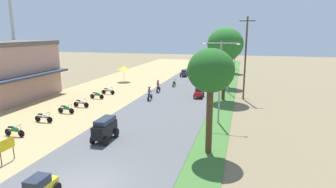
# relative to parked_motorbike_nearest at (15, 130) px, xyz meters

# --- Properties ---
(ground_plane) EXTENTS (180.00, 180.00, 0.00)m
(ground_plane) POSITION_rel_parked_motorbike_nearest_xyz_m (9.13, -5.17, -0.55)
(ground_plane) COLOR #7A6B4C
(road_strip) EXTENTS (9.00, 140.00, 0.08)m
(road_strip) POSITION_rel_parked_motorbike_nearest_xyz_m (9.13, -5.17, -0.51)
(road_strip) COLOR #565659
(road_strip) RESTS_ON ground
(shophouse_near) EXTENTS (9.23, 11.58, 6.90)m
(shophouse_near) POSITION_rel_parked_motorbike_nearest_xyz_m (-10.85, 10.32, 2.91)
(shophouse_near) COLOR tan
(shophouse_near) RESTS_ON ground
(parked_motorbike_nearest) EXTENTS (1.80, 0.54, 0.94)m
(parked_motorbike_nearest) POSITION_rel_parked_motorbike_nearest_xyz_m (0.00, 0.00, 0.00)
(parked_motorbike_nearest) COLOR black
(parked_motorbike_nearest) RESTS_ON dirt_shoulder
(parked_motorbike_second) EXTENTS (1.80, 0.54, 0.94)m
(parked_motorbike_second) POSITION_rel_parked_motorbike_nearest_xyz_m (-0.17, 3.61, 0.00)
(parked_motorbike_second) COLOR black
(parked_motorbike_second) RESTS_ON dirt_shoulder
(parked_motorbike_third) EXTENTS (1.80, 0.54, 0.94)m
(parked_motorbike_third) POSITION_rel_parked_motorbike_nearest_xyz_m (0.08, 6.63, 0.00)
(parked_motorbike_third) COLOR black
(parked_motorbike_third) RESTS_ON dirt_shoulder
(parked_motorbike_fourth) EXTENTS (1.80, 0.54, 0.94)m
(parked_motorbike_fourth) POSITION_rel_parked_motorbike_nearest_xyz_m (0.25, 9.12, 0.00)
(parked_motorbike_fourth) COLOR black
(parked_motorbike_fourth) RESTS_ON dirt_shoulder
(parked_motorbike_fifth) EXTENTS (1.80, 0.54, 0.94)m
(parked_motorbike_fifth) POSITION_rel_parked_motorbike_nearest_xyz_m (-0.05, 13.13, 0.00)
(parked_motorbike_fifth) COLOR black
(parked_motorbike_fifth) RESTS_ON dirt_shoulder
(parked_motorbike_sixth) EXTENTS (1.80, 0.54, 0.94)m
(parked_motorbike_sixth) POSITION_rel_parked_motorbike_nearest_xyz_m (0.11, 15.81, 0.00)
(parked_motorbike_sixth) COLOR black
(parked_motorbike_sixth) RESTS_ON dirt_shoulder
(street_signboard) EXTENTS (0.06, 1.30, 1.50)m
(street_signboard) POSITION_rel_parked_motorbike_nearest_xyz_m (2.99, -3.85, 0.55)
(street_signboard) COLOR #262628
(street_signboard) RESTS_ON dirt_shoulder
(vendor_umbrella) EXTENTS (2.20, 2.20, 2.52)m
(vendor_umbrella) POSITION_rel_parked_motorbike_nearest_xyz_m (-1.73, 25.25, 1.75)
(vendor_umbrella) COLOR #99999E
(vendor_umbrella) RESTS_ON dirt_shoulder
(median_tree_nearest) EXTENTS (3.01, 3.01, 6.94)m
(median_tree_nearest) POSITION_rel_parked_motorbike_nearest_xyz_m (14.85, 0.84, 4.94)
(median_tree_nearest) COLOR #4C351E
(median_tree_nearest) RESTS_ON median_strip
(median_tree_second) EXTENTS (4.11, 4.11, 8.43)m
(median_tree_second) POSITION_rel_parked_motorbike_nearest_xyz_m (14.69, 16.61, 6.00)
(median_tree_second) COLOR #4C351E
(median_tree_second) RESTS_ON median_strip
(median_tree_third) EXTENTS (3.08, 3.08, 7.31)m
(median_tree_third) POSITION_rel_parked_motorbike_nearest_xyz_m (14.72, 25.02, 5.01)
(median_tree_third) COLOR #4C351E
(median_tree_third) RESTS_ON median_strip
(median_tree_fourth) EXTENTS (3.18, 3.18, 7.72)m
(median_tree_fourth) POSITION_rel_parked_motorbike_nearest_xyz_m (14.53, 40.79, 5.34)
(median_tree_fourth) COLOR #4C351E
(median_tree_fourth) RESTS_ON median_strip
(streetlamp_near) EXTENTS (3.16, 0.20, 7.13)m
(streetlamp_near) POSITION_rel_parked_motorbike_nearest_xyz_m (14.93, 7.47, 3.66)
(streetlamp_near) COLOR gray
(streetlamp_near) RESTS_ON median_strip
(streetlamp_mid) EXTENTS (3.16, 0.20, 7.58)m
(streetlamp_mid) POSITION_rel_parked_motorbike_nearest_xyz_m (14.93, 21.13, 3.89)
(streetlamp_mid) COLOR gray
(streetlamp_mid) RESTS_ON median_strip
(streetlamp_far) EXTENTS (3.16, 0.20, 7.98)m
(streetlamp_far) POSITION_rel_parked_motorbike_nearest_xyz_m (14.93, 47.84, 4.09)
(streetlamp_far) COLOR gray
(streetlamp_far) RESTS_ON median_strip
(utility_pole_near) EXTENTS (1.80, 0.20, 9.70)m
(utility_pole_near) POSITION_rel_parked_motorbike_nearest_xyz_m (17.02, 17.61, 4.49)
(utility_pole_near) COLOR brown
(utility_pole_near) RESTS_ON ground
(car_hatchback_yellow) EXTENTS (1.04, 2.00, 1.23)m
(car_hatchback_yellow) POSITION_rel_parked_motorbike_nearest_xyz_m (7.75, -6.97, 0.19)
(car_hatchback_yellow) COLOR gold
(car_hatchback_yellow) RESTS_ON road_strip
(car_van_black) EXTENTS (1.19, 2.41, 1.67)m
(car_van_black) POSITION_rel_parked_motorbike_nearest_xyz_m (7.17, 0.97, 0.47)
(car_van_black) COLOR black
(car_van_black) RESTS_ON road_strip
(car_hatchback_red) EXTENTS (1.04, 2.00, 1.23)m
(car_hatchback_red) POSITION_rel_parked_motorbike_nearest_xyz_m (11.75, 16.84, 0.19)
(car_hatchback_red) COLOR red
(car_hatchback_red) RESTS_ON road_strip
(car_sedan_charcoal) EXTENTS (1.10, 2.26, 1.19)m
(car_sedan_charcoal) POSITION_rel_parked_motorbike_nearest_xyz_m (6.55, 33.21, 0.19)
(car_sedan_charcoal) COLOR #282D33
(car_sedan_charcoal) RESTS_ON road_strip
(motorbike_foreground_rider) EXTENTS (0.54, 1.80, 1.66)m
(motorbike_foreground_rider) POSITION_rel_parked_motorbike_nearest_xyz_m (6.34, 13.99, 0.30)
(motorbike_foreground_rider) COLOR black
(motorbike_foreground_rider) RESTS_ON road_strip
(motorbike_ahead_second) EXTENTS (0.54, 1.80, 1.66)m
(motorbike_ahead_second) POSITION_rel_parked_motorbike_nearest_xyz_m (5.98, 18.72, 0.30)
(motorbike_ahead_second) COLOR black
(motorbike_ahead_second) RESTS_ON road_strip
(motorbike_ahead_third) EXTENTS (0.54, 1.80, 0.94)m
(motorbike_ahead_third) POSITION_rel_parked_motorbike_nearest_xyz_m (7.09, 23.18, 0.02)
(motorbike_ahead_third) COLOR black
(motorbike_ahead_third) RESTS_ON road_strip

